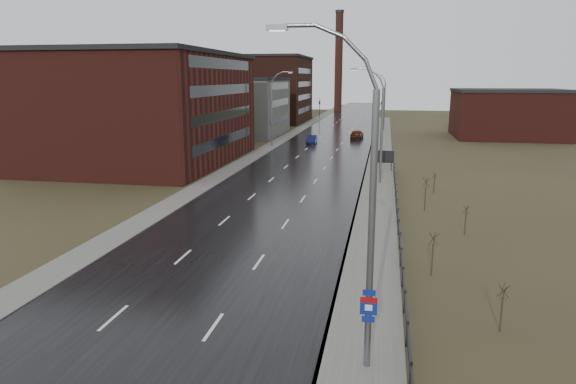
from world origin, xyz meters
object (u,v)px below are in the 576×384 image
at_px(streetlight_main, 363,208).
at_px(billboard, 384,157).
at_px(car_far, 357,134).
at_px(car_near, 312,140).

xyz_separation_m(streetlight_main, billboard, (0.63, 40.95, -4.39)).
bearing_deg(streetlight_main, car_far, 93.26).
distance_m(car_near, car_far, 10.62).
bearing_deg(billboard, car_far, 98.53).
relative_size(streetlight_main, billboard, 4.95).
relative_size(car_near, car_far, 0.87).
distance_m(streetlight_main, car_near, 65.60).
distance_m(billboard, car_far, 32.11).
xyz_separation_m(streetlight_main, car_far, (-4.14, 72.69, -5.25)).
bearing_deg(car_far, billboard, 103.51).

